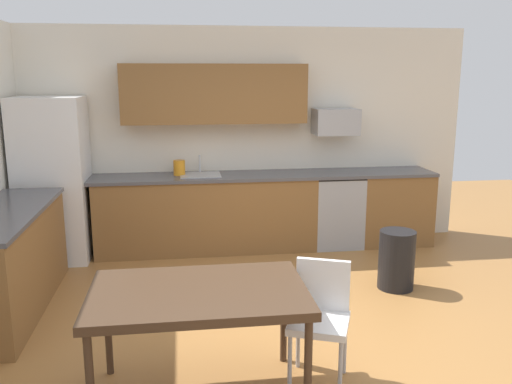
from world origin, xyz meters
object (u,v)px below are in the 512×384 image
microwave (336,122)px  trash_bin (397,260)px  refrigerator (53,180)px  kettle (179,169)px  chair_near_table (320,312)px  dining_table (198,299)px  oven_range (335,210)px

microwave → trash_bin: microwave is taller
microwave → refrigerator: bearing=-176.9°
refrigerator → kettle: (1.44, 0.13, 0.08)m
chair_near_table → trash_bin: 1.93m
dining_table → trash_bin: dining_table is taller
microwave → kettle: 2.01m
refrigerator → dining_table: 3.43m
kettle → dining_table: bearing=-88.0°
chair_near_table → trash_bin: (1.19, 1.51, -0.20)m
dining_table → kettle: 3.20m
refrigerator → microwave: refrigerator is taller
microwave → chair_near_table: bearing=-107.5°
dining_table → chair_near_table: chair_near_table is taller
refrigerator → kettle: bearing=5.2°
microwave → chair_near_table: microwave is taller
oven_range → kettle: (-1.94, 0.05, 0.56)m
oven_range → chair_near_table: (-0.98, -3.00, 0.05)m
dining_table → kettle: bearing=92.0°
chair_near_table → kettle: (-0.96, 3.05, 0.52)m
chair_near_table → refrigerator: bearing=129.3°
microwave → dining_table: 3.81m
dining_table → chair_near_table: size_ratio=1.65×
refrigerator → microwave: (3.37, 0.18, 0.61)m
oven_range → kettle: size_ratio=4.55×
trash_bin → oven_range: bearing=98.0°
oven_range → refrigerator: bearing=-178.6°
kettle → chair_near_table: bearing=-72.5°
dining_table → kettle: kettle is taller
microwave → dining_table: (-1.83, -3.23, -0.85)m
refrigerator → trash_bin: 3.91m
microwave → oven_range: bearing=-90.0°
refrigerator → oven_range: (3.37, 0.08, -0.49)m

